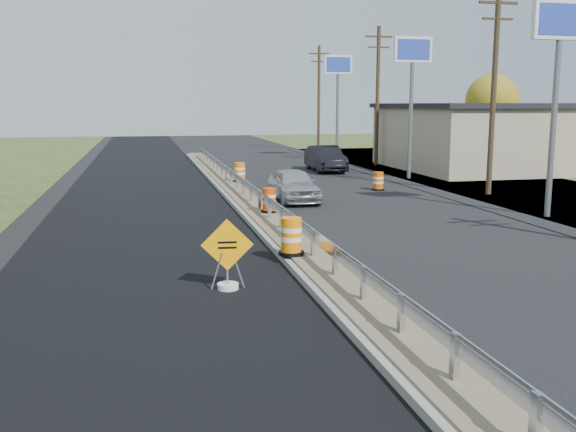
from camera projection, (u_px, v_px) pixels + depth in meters
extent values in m
plane|color=black|center=(296.00, 248.00, 19.07)|extent=(140.00, 140.00, 0.00)
cube|color=black|center=(143.00, 203.00, 27.71)|extent=(7.20, 120.00, 0.01)
cube|color=gray|center=(251.00, 204.00, 26.74)|extent=(1.60, 55.00, 0.18)
cube|color=brown|center=(251.00, 202.00, 26.72)|extent=(1.25, 55.00, 0.05)
cube|color=silver|center=(536.00, 421.00, 7.44)|extent=(0.10, 0.15, 0.70)
cube|color=silver|center=(455.00, 356.00, 9.36)|extent=(0.10, 0.15, 0.70)
cube|color=silver|center=(401.00, 313.00, 11.28)|extent=(0.10, 0.15, 0.70)
cube|color=silver|center=(363.00, 283.00, 13.21)|extent=(0.10, 0.15, 0.70)
cube|color=silver|center=(335.00, 260.00, 15.13)|extent=(0.10, 0.15, 0.70)
cube|color=silver|center=(313.00, 243.00, 17.05)|extent=(0.10, 0.15, 0.70)
cube|color=silver|center=(296.00, 228.00, 18.97)|extent=(0.10, 0.15, 0.70)
cube|color=silver|center=(281.00, 217.00, 20.89)|extent=(0.10, 0.15, 0.70)
cube|color=silver|center=(270.00, 208.00, 22.81)|extent=(0.10, 0.15, 0.70)
cube|color=silver|center=(259.00, 200.00, 24.73)|extent=(0.10, 0.15, 0.70)
cube|color=silver|center=(251.00, 193.00, 26.65)|extent=(0.10, 0.15, 0.70)
cube|color=silver|center=(243.00, 187.00, 28.57)|extent=(0.10, 0.15, 0.70)
cube|color=silver|center=(237.00, 182.00, 30.50)|extent=(0.10, 0.15, 0.70)
cube|color=silver|center=(231.00, 177.00, 32.42)|extent=(0.10, 0.15, 0.70)
cube|color=silver|center=(226.00, 173.00, 34.34)|extent=(0.10, 0.15, 0.70)
cube|color=silver|center=(222.00, 169.00, 36.26)|extent=(0.10, 0.15, 0.70)
cube|color=silver|center=(218.00, 166.00, 38.18)|extent=(0.10, 0.15, 0.70)
cube|color=silver|center=(214.00, 163.00, 40.10)|extent=(0.10, 0.15, 0.70)
cube|color=silver|center=(210.00, 160.00, 42.02)|extent=(0.10, 0.15, 0.70)
cube|color=silver|center=(207.00, 158.00, 43.94)|extent=(0.10, 0.15, 0.70)
cube|color=silver|center=(205.00, 156.00, 45.87)|extent=(0.10, 0.15, 0.70)
cube|color=silver|center=(202.00, 154.00, 47.79)|extent=(0.10, 0.15, 0.70)
cube|color=silver|center=(200.00, 152.00, 49.71)|extent=(0.10, 0.15, 0.70)
cube|color=silver|center=(247.00, 185.00, 27.58)|extent=(0.04, 46.00, 0.34)
cube|color=silver|center=(247.00, 187.00, 27.59)|extent=(0.06, 46.00, 0.03)
cube|color=silver|center=(247.00, 183.00, 27.57)|extent=(0.06, 46.00, 0.03)
cube|color=tan|center=(533.00, 138.00, 42.52)|extent=(18.00, 12.00, 4.00)
cube|color=black|center=(535.00, 106.00, 42.15)|extent=(18.50, 12.50, 0.30)
cube|color=black|center=(407.00, 146.00, 40.64)|extent=(0.08, 7.20, 2.20)
cylinder|color=slate|center=(553.00, 126.00, 23.66)|extent=(0.22, 0.22, 6.80)
cube|color=white|center=(561.00, 20.00, 23.00)|extent=(2.20, 0.25, 1.40)
cube|color=#263FB2|center=(561.00, 20.00, 23.00)|extent=(1.90, 0.30, 1.10)
cylinder|color=slate|center=(411.00, 119.00, 36.14)|extent=(0.22, 0.22, 6.80)
cube|color=white|center=(413.00, 49.00, 35.49)|extent=(2.20, 0.25, 1.40)
cube|color=#263FB2|center=(413.00, 49.00, 35.49)|extent=(1.90, 0.30, 1.10)
cylinder|color=slate|center=(337.00, 115.00, 49.59)|extent=(0.22, 0.22, 6.80)
cube|color=white|center=(338.00, 65.00, 48.94)|extent=(2.20, 0.25, 1.40)
cube|color=#263FB2|center=(338.00, 65.00, 48.94)|extent=(1.90, 0.30, 1.10)
cylinder|color=#473523|center=(494.00, 93.00, 29.42)|extent=(0.26, 0.26, 9.40)
cube|color=#473523|center=(498.00, 3.00, 28.73)|extent=(1.90, 0.12, 0.12)
cube|color=#473523|center=(498.00, 19.00, 28.85)|extent=(1.50, 0.10, 0.10)
cylinder|color=#473523|center=(377.00, 97.00, 43.82)|extent=(0.26, 0.26, 9.40)
cube|color=#473523|center=(379.00, 37.00, 43.14)|extent=(1.90, 0.12, 0.12)
cube|color=#473523|center=(379.00, 47.00, 43.26)|extent=(1.50, 0.10, 0.10)
cylinder|color=#473523|center=(319.00, 99.00, 58.23)|extent=(0.26, 0.26, 9.40)
cube|color=#473523|center=(319.00, 54.00, 57.55)|extent=(1.90, 0.12, 0.12)
cube|color=#473523|center=(319.00, 62.00, 57.67)|extent=(1.50, 0.10, 0.10)
cylinder|color=#473523|center=(490.00, 135.00, 57.14)|extent=(0.36, 0.36, 3.08)
sphere|color=#A48923|center=(492.00, 100.00, 56.62)|extent=(4.62, 4.62, 4.62)
cylinder|color=white|center=(228.00, 286.00, 14.75)|extent=(0.50, 0.50, 0.14)
cube|color=slate|center=(217.00, 271.00, 14.63)|extent=(0.30, 0.07, 0.86)
cube|color=slate|center=(238.00, 270.00, 14.74)|extent=(0.30, 0.07, 0.86)
cube|color=slate|center=(227.00, 270.00, 14.73)|extent=(0.06, 0.22, 0.88)
cube|color=#F79B05|center=(227.00, 245.00, 14.58)|extent=(1.19, 0.15, 1.20)
cube|color=black|center=(227.00, 242.00, 14.55)|extent=(0.43, 0.05, 0.04)
cube|color=black|center=(227.00, 248.00, 14.57)|extent=(0.43, 0.05, 0.04)
cylinder|color=black|center=(291.00, 253.00, 17.18)|extent=(0.69, 0.69, 0.09)
cylinder|color=orange|center=(291.00, 235.00, 17.10)|extent=(0.55, 0.55, 0.96)
cylinder|color=white|center=(291.00, 229.00, 17.07)|extent=(0.57, 0.57, 0.13)
cylinder|color=white|center=(291.00, 239.00, 17.11)|extent=(0.57, 0.57, 0.13)
cylinder|color=black|center=(269.00, 211.00, 23.92)|extent=(0.62, 0.62, 0.08)
cylinder|color=#D74109|center=(269.00, 200.00, 23.84)|extent=(0.50, 0.50, 0.87)
cylinder|color=white|center=(269.00, 196.00, 23.82)|extent=(0.51, 0.51, 0.11)
cylinder|color=white|center=(269.00, 202.00, 23.86)|extent=(0.51, 0.51, 0.11)
cylinder|color=black|center=(240.00, 181.00, 33.29)|extent=(0.69, 0.69, 0.09)
cylinder|color=orange|center=(240.00, 172.00, 33.21)|extent=(0.55, 0.55, 0.96)
cylinder|color=white|center=(240.00, 169.00, 33.18)|extent=(0.57, 0.57, 0.13)
cylinder|color=white|center=(240.00, 173.00, 33.22)|extent=(0.57, 0.57, 0.13)
cylinder|color=black|center=(378.00, 189.00, 31.78)|extent=(0.62, 0.62, 0.08)
cylinder|color=#EF550A|center=(378.00, 181.00, 31.70)|extent=(0.50, 0.50, 0.87)
cylinder|color=white|center=(378.00, 178.00, 31.68)|extent=(0.51, 0.51, 0.11)
cylinder|color=white|center=(378.00, 182.00, 31.72)|extent=(0.51, 0.51, 0.11)
imported|color=silver|center=(294.00, 185.00, 28.11)|extent=(1.78, 4.26, 1.44)
imported|color=black|center=(325.00, 158.00, 40.73)|extent=(1.82, 4.95, 1.62)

